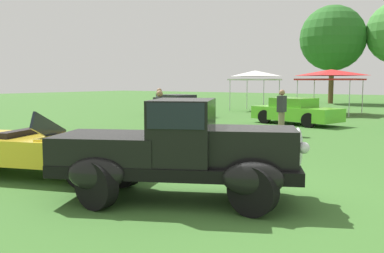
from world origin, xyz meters
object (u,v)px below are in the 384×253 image
at_px(show_car_lime, 295,111).
at_px(show_car_charcoal, 178,105).
at_px(canopy_tent_center_field, 331,74).
at_px(spectator_between_cars, 282,111).
at_px(canopy_tent_left_field, 255,75).
at_px(neighbor_convertible, 44,148).
at_px(spectator_by_row, 160,113).
at_px(spectator_near_truck, 159,106).
at_px(feature_pickup_truck, 179,149).

bearing_deg(show_car_lime, show_car_charcoal, 173.44).
bearing_deg(show_car_charcoal, canopy_tent_center_field, 43.10).
height_order(spectator_between_cars, canopy_tent_left_field, canopy_tent_left_field).
height_order(neighbor_convertible, spectator_by_row, spectator_by_row).
bearing_deg(neighbor_convertible, canopy_tent_left_field, 104.28).
xyz_separation_m(neighbor_convertible, spectator_near_truck, (-4.17, 9.06, 0.33)).
relative_size(neighbor_convertible, spectator_between_cars, 2.91).
bearing_deg(canopy_tent_center_field, canopy_tent_left_field, 178.86).
relative_size(feature_pickup_truck, show_car_lime, 0.98).
relative_size(show_car_charcoal, spectator_near_truck, 2.62).
xyz_separation_m(spectator_by_row, canopy_tent_left_field, (-3.92, 15.10, 1.51)).
relative_size(feature_pickup_truck, spectator_between_cars, 2.53).
bearing_deg(canopy_tent_left_field, canopy_tent_center_field, -1.14).
bearing_deg(spectator_between_cars, spectator_by_row, -127.79).
height_order(spectator_between_cars, canopy_tent_center_field, canopy_tent_center_field).
relative_size(spectator_between_cars, canopy_tent_center_field, 0.50).
bearing_deg(spectator_by_row, canopy_tent_center_field, 85.39).
bearing_deg(canopy_tent_left_field, spectator_between_cars, -59.44).
bearing_deg(feature_pickup_truck, show_car_charcoal, 126.50).
distance_m(show_car_lime, canopy_tent_left_field, 9.45).
height_order(feature_pickup_truck, spectator_by_row, feature_pickup_truck).
distance_m(neighbor_convertible, show_car_lime, 13.38).
height_order(show_car_charcoal, spectator_near_truck, spectator_near_truck).
bearing_deg(canopy_tent_left_field, neighbor_convertible, -75.72).
relative_size(spectator_near_truck, spectator_between_cars, 1.00).
bearing_deg(feature_pickup_truck, canopy_tent_left_field, 113.08).
distance_m(neighbor_convertible, canopy_tent_left_field, 21.43).
xyz_separation_m(spectator_between_cars, spectator_by_row, (-2.84, -3.66, 0.00)).
xyz_separation_m(spectator_near_truck, spectator_by_row, (2.82, -3.46, 0.00)).
bearing_deg(canopy_tent_center_field, show_car_charcoal, -136.90).
height_order(show_car_charcoal, spectator_between_cars, spectator_between_cars).
xyz_separation_m(feature_pickup_truck, canopy_tent_center_field, (-3.65, 20.49, 1.56)).
xyz_separation_m(feature_pickup_truck, show_car_charcoal, (-10.46, 14.13, -0.26)).
xyz_separation_m(neighbor_convertible, canopy_tent_center_field, (-0.14, 20.59, 1.84)).
distance_m(show_car_charcoal, show_car_lime, 7.43).
bearing_deg(feature_pickup_truck, spectator_by_row, 131.46).
distance_m(feature_pickup_truck, canopy_tent_center_field, 20.88).
bearing_deg(neighbor_convertible, canopy_tent_center_field, 90.40).
height_order(spectator_near_truck, spectator_by_row, same).
relative_size(canopy_tent_left_field, canopy_tent_center_field, 0.81).
distance_m(spectator_between_cars, spectator_by_row, 4.63).
bearing_deg(canopy_tent_center_field, feature_pickup_truck, -79.90).
xyz_separation_m(spectator_near_truck, canopy_tent_left_field, (-1.10, 11.64, 1.51)).
distance_m(neighbor_convertible, spectator_between_cars, 9.38).
height_order(spectator_near_truck, spectator_between_cars, same).
height_order(canopy_tent_left_field, canopy_tent_center_field, same).
distance_m(feature_pickup_truck, spectator_between_cars, 9.38).
bearing_deg(neighbor_convertible, feature_pickup_truck, 1.60).
bearing_deg(show_car_charcoal, neighbor_convertible, -63.97).
distance_m(feature_pickup_truck, spectator_near_truck, 11.80).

